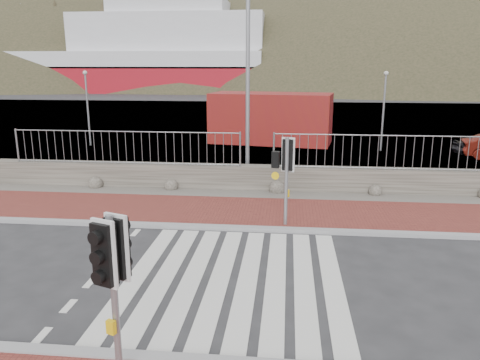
# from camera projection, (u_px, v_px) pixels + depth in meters

# --- Properties ---
(ground) EXTENTS (220.00, 220.00, 0.00)m
(ground) POSITION_uv_depth(u_px,v_px,m) (234.00, 279.00, 10.07)
(ground) COLOR #28282B
(ground) RESTS_ON ground
(sidewalk_far) EXTENTS (40.00, 3.00, 0.08)m
(sidewalk_far) POSITION_uv_depth(u_px,v_px,m) (251.00, 212.00, 14.40)
(sidewalk_far) COLOR brown
(sidewalk_far) RESTS_ON ground
(kerb_far) EXTENTS (40.00, 0.25, 0.12)m
(kerb_far) POSITION_uv_depth(u_px,v_px,m) (246.00, 229.00, 12.95)
(kerb_far) COLOR gray
(kerb_far) RESTS_ON ground
(zebra_crossing) EXTENTS (4.62, 5.60, 0.01)m
(zebra_crossing) POSITION_uv_depth(u_px,v_px,m) (234.00, 278.00, 10.06)
(zebra_crossing) COLOR silver
(zebra_crossing) RESTS_ON ground
(gravel_strip) EXTENTS (40.00, 1.50, 0.06)m
(gravel_strip) POSITION_uv_depth(u_px,v_px,m) (255.00, 195.00, 16.33)
(gravel_strip) COLOR #59544C
(gravel_strip) RESTS_ON ground
(stone_wall) EXTENTS (40.00, 0.60, 0.90)m
(stone_wall) POSITION_uv_depth(u_px,v_px,m) (257.00, 178.00, 17.00)
(stone_wall) COLOR #49443C
(stone_wall) RESTS_ON ground
(railing) EXTENTS (18.07, 0.07, 1.22)m
(railing) POSITION_uv_depth(u_px,v_px,m) (257.00, 141.00, 16.52)
(railing) COLOR gray
(railing) RESTS_ON stone_wall
(quay) EXTENTS (120.00, 40.00, 0.50)m
(quay) POSITION_uv_depth(u_px,v_px,m) (274.00, 122.00, 36.99)
(quay) COLOR #4C4C4F
(quay) RESTS_ON ground
(water) EXTENTS (220.00, 50.00, 0.05)m
(water) POSITION_uv_depth(u_px,v_px,m) (282.00, 94.00, 70.76)
(water) COLOR #3F4C54
(water) RESTS_ON ground
(ferry) EXTENTS (50.00, 16.00, 20.00)m
(ferry) POSITION_uv_depth(u_px,v_px,m) (132.00, 58.00, 76.74)
(ferry) COLOR maroon
(ferry) RESTS_ON ground
(hills_backdrop) EXTENTS (254.00, 90.00, 100.00)m
(hills_backdrop) POSITION_uv_depth(u_px,v_px,m) (313.00, 196.00, 99.81)
(hills_backdrop) COLOR #2C2F1C
(hills_backdrop) RESTS_ON ground
(traffic_signal_near) EXTENTS (0.42, 0.33, 2.56)m
(traffic_signal_near) POSITION_uv_depth(u_px,v_px,m) (112.00, 265.00, 6.34)
(traffic_signal_near) COLOR gray
(traffic_signal_near) RESTS_ON ground
(traffic_signal_far) EXTENTS (0.63, 0.33, 2.56)m
(traffic_signal_far) POSITION_uv_depth(u_px,v_px,m) (285.00, 163.00, 12.81)
(traffic_signal_far) COLOR gray
(traffic_signal_far) RESTS_ON ground
(streetlight) EXTENTS (1.80, 0.76, 8.74)m
(streetlight) POSITION_uv_depth(u_px,v_px,m) (252.00, 51.00, 16.67)
(streetlight) COLOR gray
(streetlight) RESTS_ON ground
(shipping_container) EXTENTS (7.20, 3.90, 2.85)m
(shipping_container) POSITION_uv_depth(u_px,v_px,m) (271.00, 118.00, 27.01)
(shipping_container) COLOR maroon
(shipping_container) RESTS_ON ground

